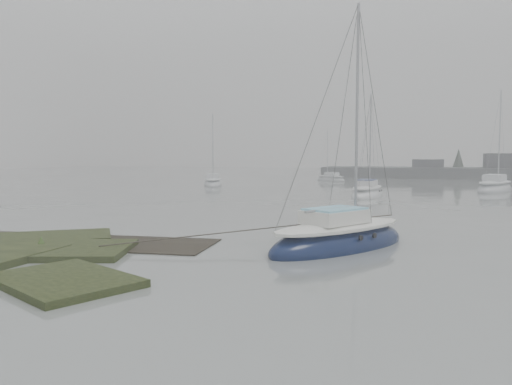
% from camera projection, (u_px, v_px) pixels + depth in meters
% --- Properties ---
extents(ground, '(160.00, 160.00, 0.00)m').
position_uv_depth(ground, '(307.00, 193.00, 41.03)').
color(ground, slate).
rests_on(ground, ground).
extents(sailboat_main, '(4.99, 6.32, 8.72)m').
position_uv_depth(sailboat_main, '(340.00, 240.00, 16.50)').
color(sailboat_main, '#0B1535').
rests_on(sailboat_main, ground).
extents(sailboat_white, '(2.61, 6.05, 8.28)m').
position_uv_depth(sailboat_white, '(367.00, 193.00, 37.02)').
color(sailboat_white, white).
rests_on(sailboat_white, ground).
extents(sailboat_far_a, '(3.68, 5.83, 7.83)m').
position_uv_depth(sailboat_far_a, '(213.00, 183.00, 50.43)').
color(sailboat_far_a, silver).
rests_on(sailboat_far_a, ground).
extents(sailboat_far_b, '(4.50, 6.93, 9.32)m').
position_uv_depth(sailboat_far_b, '(495.00, 188.00, 42.42)').
color(sailboat_far_b, '#AFB3BA').
rests_on(sailboat_far_b, ground).
extents(sailboat_far_c, '(4.61, 4.24, 6.67)m').
position_uv_depth(sailboat_far_c, '(331.00, 179.00, 59.63)').
color(sailboat_far_c, '#A1A6AA').
rests_on(sailboat_far_c, ground).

